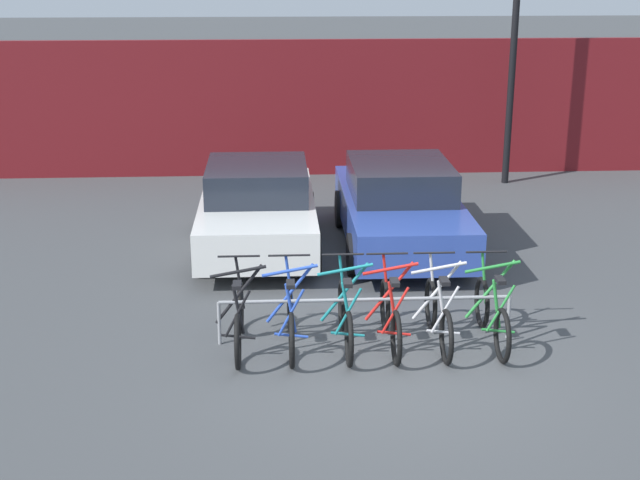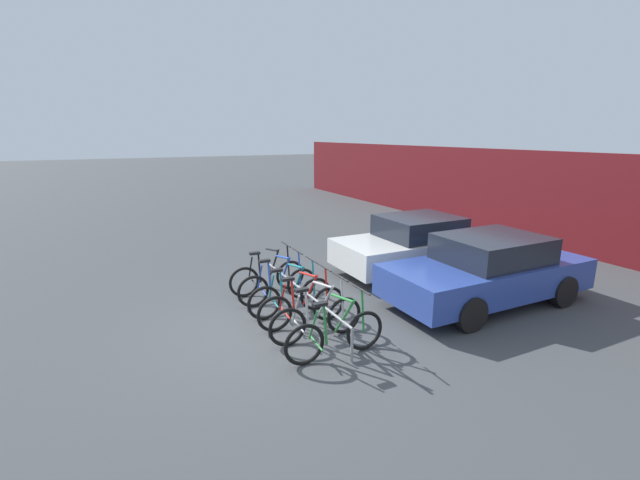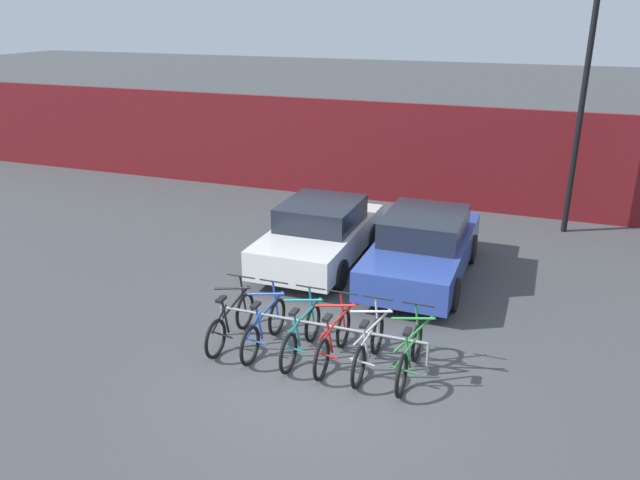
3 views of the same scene
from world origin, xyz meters
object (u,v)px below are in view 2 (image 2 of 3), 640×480
at_px(bicycle_teal, 291,296).
at_px(car_white, 416,244).
at_px(bicycle_green, 336,335).
at_px(bicycle_red, 302,306).
at_px(bike_rack, 303,294).
at_px(bicycle_black, 268,276).
at_px(bicycle_blue, 278,285).
at_px(bicycle_silver, 317,318).
at_px(car_blue, 487,270).

xyz_separation_m(bicycle_teal, car_white, (-1.11, 3.84, 0.31)).
bearing_deg(bicycle_green, bicycle_red, -179.91).
bearing_deg(bicycle_green, bike_rack, 174.59).
distance_m(bicycle_black, bicycle_teal, 1.29).
height_order(bicycle_teal, bicycle_red, same).
bearing_deg(bicycle_teal, bicycle_blue, -178.36).
xyz_separation_m(bicycle_blue, bicycle_green, (2.47, 0.00, 0.00)).
height_order(bike_rack, bicycle_red, bicycle_red).
distance_m(bicycle_blue, bicycle_silver, 1.81).
relative_size(bike_rack, car_white, 0.91).
xyz_separation_m(bicycle_black, bicycle_teal, (1.29, 0.00, 0.00)).
xyz_separation_m(bicycle_silver, car_white, (-2.25, 3.84, 0.31)).
bearing_deg(bicycle_blue, bicycle_teal, -2.56).
bearing_deg(bicycle_red, car_white, 111.19).
height_order(bicycle_black, bicycle_green, same).
relative_size(bike_rack, bicycle_black, 2.12).
xyz_separation_m(bicycle_green, car_white, (-2.91, 3.84, 0.31)).
relative_size(car_white, car_blue, 0.93).
height_order(bicycle_red, bicycle_green, same).
bearing_deg(bicycle_silver, bicycle_blue, 178.36).
bearing_deg(bicycle_red, bicycle_silver, -2.13).
xyz_separation_m(bicycle_red, bicycle_green, (1.25, 0.00, 0.00)).
bearing_deg(bicycle_green, bicycle_teal, -179.91).
bearing_deg(bike_rack, bicycle_silver, -9.55).
xyz_separation_m(bicycle_red, bicycle_silver, (0.59, 0.00, 0.00)).
relative_size(bike_rack, bicycle_green, 2.12).
height_order(bicycle_red, car_white, car_white).
height_order(bicycle_black, bicycle_silver, same).
xyz_separation_m(bicycle_teal, bicycle_red, (0.55, 0.00, 0.00)).
bearing_deg(bike_rack, bicycle_teal, -149.90).
distance_m(bicycle_red, car_white, 4.20).
relative_size(bicycle_red, car_blue, 0.40).
bearing_deg(bicycle_black, bicycle_green, 2.39).
bearing_deg(bicycle_silver, bike_rack, 168.81).
relative_size(bicycle_green, car_blue, 0.40).
xyz_separation_m(bicycle_blue, car_white, (-0.44, 3.84, 0.31)).
bearing_deg(bicycle_silver, bicycle_teal, 178.36).
bearing_deg(car_white, bicycle_green, -52.91).
distance_m(bicycle_teal, bicycle_green, 1.80).
xyz_separation_m(bicycle_blue, bicycle_silver, (1.81, 0.00, 0.00)).
relative_size(bicycle_teal, car_white, 0.43).
bearing_deg(bicycle_teal, bicycle_black, -178.36).
height_order(bicycle_red, car_blue, car_blue).
relative_size(bicycle_black, car_blue, 0.40).
bearing_deg(bicycle_black, bike_rack, 7.90).
bearing_deg(bicycle_teal, car_white, 107.70).
height_order(bike_rack, bicycle_blue, bicycle_blue).
bearing_deg(bicycle_silver, car_white, 118.66).
relative_size(bicycle_blue, bicycle_silver, 1.00).
bearing_deg(car_blue, bicycle_red, -99.60).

